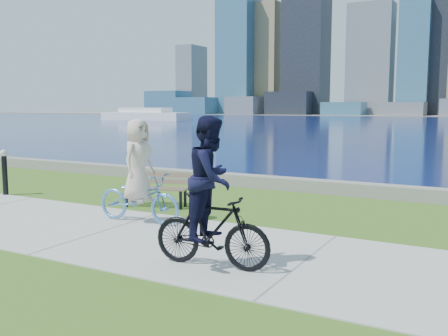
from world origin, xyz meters
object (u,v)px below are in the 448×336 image
(cyclist_woman, at_px, (139,184))
(cyclist_man, at_px, (211,205))
(park_bench, at_px, (157,186))
(bollard_lamp, at_px, (5,169))

(cyclist_woman, relative_size, cyclist_man, 0.95)
(cyclist_woman, bearing_deg, park_bench, 21.59)
(cyclist_woman, height_order, cyclist_man, cyclist_man)
(bollard_lamp, bearing_deg, cyclist_man, -18.14)
(bollard_lamp, relative_size, cyclist_woman, 0.59)
(bollard_lamp, relative_size, cyclist_man, 0.56)
(park_bench, relative_size, cyclist_woman, 0.77)
(park_bench, height_order, cyclist_man, cyclist_man)
(cyclist_woman, bearing_deg, bollard_lamp, 78.33)
(park_bench, height_order, bollard_lamp, bollard_lamp)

